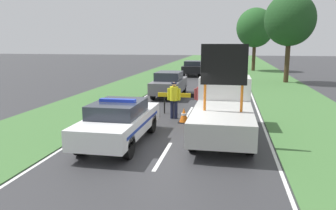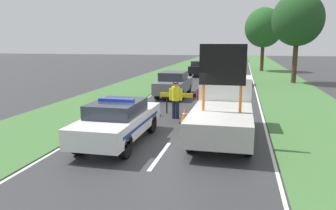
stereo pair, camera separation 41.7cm
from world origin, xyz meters
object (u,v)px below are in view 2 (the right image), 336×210
queued_car_sedan_black (200,68)px  roadside_tree_near_left (264,28)px  queued_car_suv_grey (174,84)px  traffic_cone_near_truck (236,108)px  work_truck (223,108)px  queued_car_van_white (234,74)px  road_barrier (193,97)px  pedestrian_civilian (202,97)px  traffic_cone_behind_barrier (185,115)px  police_car (118,120)px  roadside_tree_near_right (298,20)px  traffic_cone_near_police (141,102)px  traffic_cone_centre_front (156,110)px  police_officer (176,97)px

queued_car_sedan_black → roadside_tree_near_left: roadside_tree_near_left is taller
queued_car_suv_grey → traffic_cone_near_truck: bearing=130.2°
work_truck → queued_car_sedan_black: (-3.68, 22.23, -0.20)m
work_truck → queued_car_van_white: 15.73m
work_truck → queued_car_suv_grey: bearing=-63.2°
queued_car_suv_grey → road_barrier: bearing=111.2°
work_truck → pedestrian_civilian: (-1.14, 2.81, -0.07)m
traffic_cone_behind_barrier → queued_car_suv_grey: 7.30m
road_barrier → traffic_cone_near_truck: 2.17m
police_car → roadside_tree_near_right: 21.81m
work_truck → traffic_cone_near_police: bearing=-40.1°
traffic_cone_centre_front → roadside_tree_near_left: 28.12m
police_car → traffic_cone_behind_barrier: 3.86m
queued_car_van_white → queued_car_sedan_black: 7.46m
traffic_cone_behind_barrier → queued_car_suv_grey: (-1.97, 7.01, 0.50)m
traffic_cone_near_police → pedestrian_civilian: bearing=-24.5°
work_truck → traffic_cone_behind_barrier: size_ratio=8.69×
police_officer → roadside_tree_near_left: roadside_tree_near_left is taller
work_truck → roadside_tree_near_right: (5.04, 17.75, 4.34)m
traffic_cone_centre_front → queued_car_sedan_black: size_ratio=0.12×
police_officer → queued_car_suv_grey: (-1.40, 6.33, -0.20)m
work_truck → pedestrian_civilian: bearing=-64.5°
traffic_cone_behind_barrier → queued_car_sedan_black: (-1.93, 20.62, 0.51)m
traffic_cone_near_police → queued_car_suv_grey: size_ratio=0.14×
roadside_tree_near_left → roadside_tree_near_right: size_ratio=0.99×
traffic_cone_near_truck → queued_car_sedan_black: (-4.08, 18.47, 0.53)m
police_car → traffic_cone_near_police: police_car is taller
traffic_cone_near_police → queued_car_sedan_black: queued_car_sedan_black is taller
police_car → queued_car_sedan_black: (-0.13, 23.99, 0.04)m
traffic_cone_behind_barrier → queued_car_suv_grey: size_ratio=0.14×
police_officer → pedestrian_civilian: (1.17, 0.52, -0.05)m
police_car → work_truck: work_truck is taller
police_car → traffic_cone_behind_barrier: bearing=56.4°
pedestrian_civilian → queued_car_van_white: bearing=98.0°
traffic_cone_near_truck → roadside_tree_near_right: roadside_tree_near_right is taller
queued_car_suv_grey → queued_car_sedan_black: queued_car_suv_grey is taller
traffic_cone_behind_barrier → traffic_cone_centre_front: bearing=147.2°
traffic_cone_near_police → roadside_tree_near_left: (7.61, 25.18, 4.89)m
road_barrier → pedestrian_civilian: bearing=-42.1°
road_barrier → queued_car_suv_grey: bearing=112.6°
work_truck → roadside_tree_near_right: roadside_tree_near_right is taller
queued_car_van_white → roadside_tree_near_left: roadside_tree_near_left is taller
roadside_tree_near_right → traffic_cone_near_police: bearing=-125.9°
traffic_cone_behind_barrier → roadside_tree_near_right: roadside_tree_near_right is taller
pedestrian_civilian → roadside_tree_near_left: (4.11, 26.78, 4.24)m
work_truck → roadside_tree_near_right: size_ratio=0.75×
work_truck → traffic_cone_behind_barrier: work_truck is taller
queued_car_van_white → traffic_cone_near_police: bearing=67.9°
queued_car_van_white → road_barrier: bearing=82.6°
queued_car_sedan_black → road_barrier: bearing=96.1°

